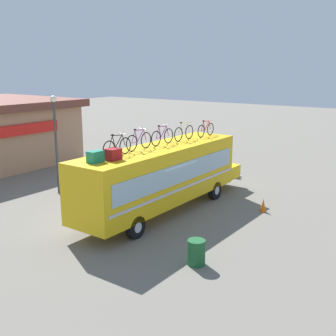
% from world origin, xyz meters
% --- Properties ---
extents(ground_plane, '(120.00, 120.00, 0.00)m').
position_xyz_m(ground_plane, '(0.00, 0.00, 0.00)').
color(ground_plane, slate).
extents(bus, '(11.41, 2.46, 3.21)m').
position_xyz_m(bus, '(0.19, 0.00, 1.86)').
color(bus, yellow).
rests_on(bus, ground).
extents(luggage_bag_1, '(0.61, 0.41, 0.46)m').
position_xyz_m(luggage_bag_1, '(-4.08, 0.08, 3.43)').
color(luggage_bag_1, '#1E7F66').
rests_on(luggage_bag_1, bus).
extents(luggage_bag_2, '(0.58, 0.47, 0.46)m').
position_xyz_m(luggage_bag_2, '(-3.34, -0.17, 3.44)').
color(luggage_bag_2, maroon).
rests_on(luggage_bag_2, bus).
extents(rooftop_bicycle_1, '(1.71, 0.44, 0.95)m').
position_xyz_m(rooftop_bicycle_1, '(-2.66, 0.23, 3.60)').
color(rooftop_bicycle_1, black).
rests_on(rooftop_bicycle_1, bus).
extents(rooftop_bicycle_2, '(1.74, 0.44, 0.97)m').
position_xyz_m(rooftop_bicycle_2, '(-1.10, 0.35, 3.61)').
color(rooftop_bicycle_2, black).
rests_on(rooftop_bicycle_2, bus).
extents(rooftop_bicycle_3, '(1.73, 0.44, 0.97)m').
position_xyz_m(rooftop_bicycle_3, '(0.53, 0.26, 3.61)').
color(rooftop_bicycle_3, black).
rests_on(rooftop_bicycle_3, bus).
extents(rooftop_bicycle_4, '(1.71, 0.44, 0.95)m').
position_xyz_m(rooftop_bicycle_4, '(2.19, 0.14, 3.60)').
color(rooftop_bicycle_4, black).
rests_on(rooftop_bicycle_4, bus).
extents(rooftop_bicycle_5, '(1.63, 0.44, 0.89)m').
position_xyz_m(rooftop_bicycle_5, '(3.94, -0.10, 3.58)').
color(rooftop_bicycle_5, black).
rests_on(rooftop_bicycle_5, bus).
extents(trash_bin, '(0.64, 0.64, 0.92)m').
position_xyz_m(trash_bin, '(-3.64, -4.31, 0.46)').
color(trash_bin, '#1E592D').
rests_on(trash_bin, ground).
extents(traffic_cone, '(0.29, 0.29, 0.66)m').
position_xyz_m(traffic_cone, '(3.00, -3.95, 0.33)').
color(traffic_cone, orange).
rests_on(traffic_cone, ground).
extents(street_lamp, '(0.35, 0.35, 5.37)m').
position_xyz_m(street_lamp, '(-0.76, 6.46, 3.33)').
color(street_lamp, '#38383D').
rests_on(street_lamp, ground).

